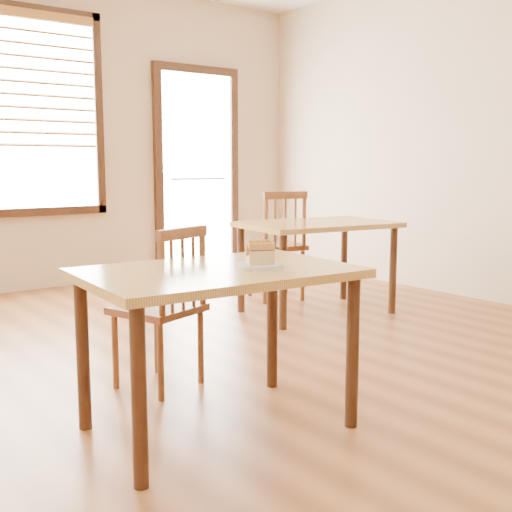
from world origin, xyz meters
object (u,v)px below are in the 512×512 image
(cafe_chair_main, at_px, (163,306))
(plate, at_px, (260,266))
(cafe_table_main, at_px, (218,290))
(cafe_table_second, at_px, (317,234))
(cafe_chair_second, at_px, (278,244))
(cake_slice, at_px, (259,252))

(cafe_chair_main, bearing_deg, plate, 79.40)
(cafe_table_main, height_order, plate, plate)
(cafe_chair_main, relative_size, plate, 4.15)
(cafe_table_second, bearing_deg, cafe_chair_second, 90.34)
(cafe_table_second, bearing_deg, cafe_chair_main, -148.64)
(cafe_table_main, height_order, cafe_chair_second, cafe_chair_second)
(cafe_chair_main, bearing_deg, cake_slice, 79.18)
(cafe_chair_main, distance_m, plate, 0.79)
(cafe_chair_main, bearing_deg, cafe_chair_second, -162.89)
(cafe_chair_main, xyz_separation_m, cake_slice, (0.10, -0.72, 0.37))
(cafe_table_main, distance_m, cake_slice, 0.26)
(cafe_table_main, relative_size, plate, 5.74)
(plate, xyz_separation_m, cake_slice, (-0.00, 0.00, 0.06))
(plate, bearing_deg, cafe_table_second, 41.13)
(cafe_table_second, bearing_deg, cake_slice, -131.22)
(cafe_chair_main, height_order, cafe_table_second, cafe_chair_main)
(cafe_table_second, bearing_deg, cafe_table_main, -135.45)
(cafe_chair_second, height_order, cake_slice, cafe_chair_second)
(plate, bearing_deg, cake_slice, 172.42)
(cafe_table_main, xyz_separation_m, cake_slice, (0.17, -0.09, 0.17))
(cafe_table_main, xyz_separation_m, plate, (0.17, -0.09, 0.11))
(cafe_chair_main, height_order, cake_slice, cafe_chair_main)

